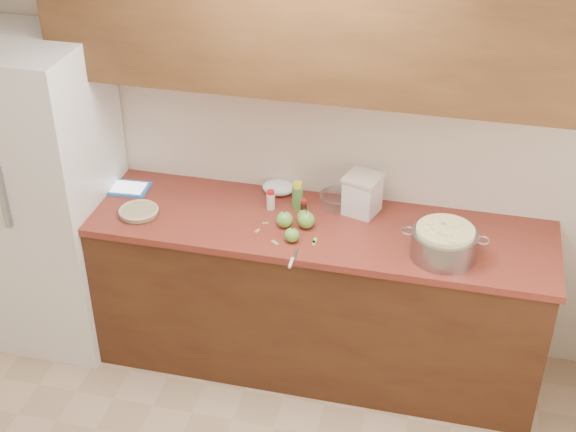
% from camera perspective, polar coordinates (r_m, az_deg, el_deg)
% --- Properties ---
extents(room_shell, '(3.60, 3.60, 3.60)m').
position_cam_1_polar(room_shell, '(2.81, -5.93, -9.71)').
color(room_shell, tan).
rests_on(room_shell, ground).
extents(counter_run, '(2.64, 0.68, 0.92)m').
position_cam_1_polar(counter_run, '(4.43, 0.77, -5.43)').
color(counter_run, '#482714').
rests_on(counter_run, ground).
extents(upper_cabinets, '(2.60, 0.34, 0.70)m').
position_cam_1_polar(upper_cabinets, '(3.86, 1.46, 13.80)').
color(upper_cabinets, brown).
rests_on(upper_cabinets, room_shell).
extents(fridge, '(0.70, 0.70, 1.80)m').
position_cam_1_polar(fridge, '(4.64, -16.92, 1.40)').
color(fridge, silver).
rests_on(fridge, ground).
extents(pie, '(0.22, 0.22, 0.03)m').
position_cam_1_polar(pie, '(4.29, -10.57, 0.31)').
color(pie, silver).
rests_on(pie, counter_run).
extents(colander, '(0.43, 0.32, 0.16)m').
position_cam_1_polar(colander, '(3.94, 11.03, -1.90)').
color(colander, gray).
rests_on(colander, counter_run).
extents(flour_canister, '(0.22, 0.22, 0.22)m').
position_cam_1_polar(flour_canister, '(4.22, 5.31, 1.58)').
color(flour_canister, silver).
rests_on(flour_canister, counter_run).
extents(tablet, '(0.23, 0.18, 0.02)m').
position_cam_1_polar(tablet, '(4.54, -11.27, 1.94)').
color(tablet, blue).
rests_on(tablet, counter_run).
extents(paring_knife, '(0.02, 0.16, 0.02)m').
position_cam_1_polar(paring_knife, '(3.86, 0.27, -3.25)').
color(paring_knife, gray).
rests_on(paring_knife, counter_run).
extents(lemon_bottle, '(0.06, 0.06, 0.16)m').
position_cam_1_polar(lemon_bottle, '(4.25, 0.68, 1.45)').
color(lemon_bottle, '#4C8C38').
rests_on(lemon_bottle, counter_run).
extents(cinnamon_shaker, '(0.05, 0.05, 0.11)m').
position_cam_1_polar(cinnamon_shaker, '(4.25, -1.23, 1.14)').
color(cinnamon_shaker, beige).
rests_on(cinnamon_shaker, counter_run).
extents(vanilla_bottle, '(0.03, 0.03, 0.09)m').
position_cam_1_polar(vanilla_bottle, '(4.20, 1.11, 0.57)').
color(vanilla_bottle, black).
rests_on(vanilla_bottle, counter_run).
extents(mixing_bowl, '(0.20, 0.20, 0.07)m').
position_cam_1_polar(mixing_bowl, '(4.29, 3.55, 1.20)').
color(mixing_bowl, silver).
rests_on(mixing_bowl, counter_run).
extents(paper_towel, '(0.20, 0.18, 0.07)m').
position_cam_1_polar(paper_towel, '(4.40, -0.68, 2.05)').
color(paper_towel, white).
rests_on(paper_towel, counter_run).
extents(apple_left, '(0.09, 0.09, 0.10)m').
position_cam_1_polar(apple_left, '(4.11, -0.25, -0.25)').
color(apple_left, '#609D37').
rests_on(apple_left, counter_run).
extents(apple_center, '(0.08, 0.08, 0.09)m').
position_cam_1_polar(apple_center, '(4.14, 1.16, -0.06)').
color(apple_center, '#609D37').
rests_on(apple_center, counter_run).
extents(apple_front, '(0.08, 0.08, 0.09)m').
position_cam_1_polar(apple_front, '(4.00, 0.27, -1.36)').
color(apple_front, '#609D37').
rests_on(apple_front, counter_run).
extents(apple_extra, '(0.09, 0.09, 0.10)m').
position_cam_1_polar(apple_extra, '(4.10, 1.31, -0.29)').
color(apple_extra, '#609D37').
rests_on(apple_extra, counter_run).
extents(peel_a, '(0.02, 0.04, 0.00)m').
position_cam_1_polar(peel_a, '(4.10, -2.20, -1.06)').
color(peel_a, '#86AB53').
rests_on(peel_a, counter_run).
extents(peel_b, '(0.05, 0.04, 0.00)m').
position_cam_1_polar(peel_b, '(4.01, -0.95, -1.89)').
color(peel_b, '#86AB53').
rests_on(peel_b, counter_run).
extents(peel_c, '(0.02, 0.05, 0.00)m').
position_cam_1_polar(peel_c, '(4.02, 1.92, -1.75)').
color(peel_c, '#86AB53').
rests_on(peel_c, counter_run).
extents(peel_d, '(0.03, 0.02, 0.00)m').
position_cam_1_polar(peel_d, '(4.16, -1.62, -0.51)').
color(peel_d, '#86AB53').
rests_on(peel_d, counter_run).
extents(peel_e, '(0.03, 0.04, 0.00)m').
position_cam_1_polar(peel_e, '(4.01, 1.83, -1.92)').
color(peel_e, '#86AB53').
rests_on(peel_e, counter_run).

